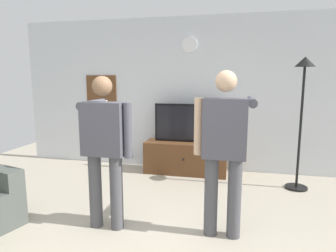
{
  "coord_description": "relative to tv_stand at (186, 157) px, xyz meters",
  "views": [
    {
      "loc": [
        0.8,
        -2.32,
        1.63
      ],
      "look_at": [
        0.0,
        1.2,
        1.05
      ],
      "focal_mm": 31.48,
      "sensor_mm": 36.0,
      "label": 1
    }
  ],
  "objects": [
    {
      "name": "framed_picture",
      "position": [
        -1.69,
        0.3,
        1.17
      ],
      "size": [
        0.6,
        0.04,
        0.5
      ],
      "primitive_type": "cube",
      "color": "brown"
    },
    {
      "name": "wall_clock",
      "position": [
        0.0,
        0.29,
        1.94
      ],
      "size": [
        0.27,
        0.03,
        0.27
      ],
      "primitive_type": "cylinder",
      "rotation": [
        1.57,
        0.0,
        0.0
      ],
      "color": "white"
    },
    {
      "name": "person_standing_nearer_lamp",
      "position": [
        -0.54,
        -2.07,
        0.67
      ],
      "size": [
        0.63,
        0.78,
        1.66
      ],
      "color": "#4C4C51",
      "rests_on": "ground_plane"
    },
    {
      "name": "person_standing_nearer_couch",
      "position": [
        0.71,
        -1.97,
        0.7
      ],
      "size": [
        0.61,
        0.78,
        1.71
      ],
      "color": "#4C4C51",
      "rests_on": "ground_plane"
    },
    {
      "name": "floor_lamp",
      "position": [
        1.74,
        -0.38,
        1.11
      ],
      "size": [
        0.32,
        0.32,
        1.94
      ],
      "color": "black",
      "rests_on": "ground_plane"
    },
    {
      "name": "tv_stand",
      "position": [
        0.0,
        0.0,
        0.0
      ],
      "size": [
        1.41,
        0.51,
        0.55
      ],
      "color": "brown",
      "rests_on": "ground_plane"
    },
    {
      "name": "television",
      "position": [
        0.0,
        0.05,
        0.6
      ],
      "size": [
        1.11,
        0.07,
        0.66
      ],
      "color": "black",
      "rests_on": "tv_stand"
    },
    {
      "name": "back_wall",
      "position": [
        -0.0,
        0.35,
        1.08
      ],
      "size": [
        6.4,
        0.1,
        2.7
      ],
      "primitive_type": "cube",
      "color": "silver",
      "rests_on": "ground_plane"
    }
  ]
}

